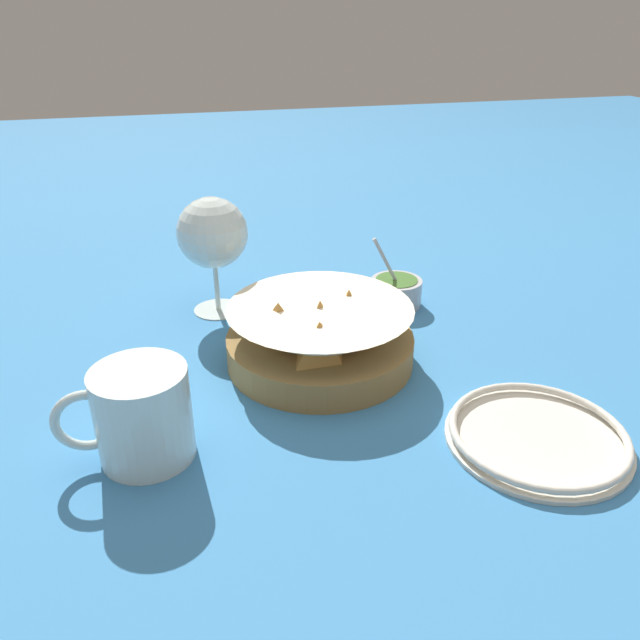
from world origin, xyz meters
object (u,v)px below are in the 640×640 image
object	(u,v)px
side_plate	(538,435)
sauce_cup	(396,291)
wine_glass	(213,236)
food_basket	(321,338)
beer_mug	(142,417)

from	to	relation	value
side_plate	sauce_cup	bearing A→B (deg)	-86.24
wine_glass	side_plate	world-z (taller)	wine_glass
food_basket	beer_mug	size ratio (longest dim) A/B	1.76
sauce_cup	wine_glass	xyz separation A→B (m)	(0.25, -0.05, 0.09)
food_basket	sauce_cup	size ratio (longest dim) A/B	2.14
food_basket	wine_glass	bearing A→B (deg)	-59.57
wine_glass	side_plate	bearing A→B (deg)	125.49
wine_glass	sauce_cup	bearing A→B (deg)	169.27
sauce_cup	side_plate	world-z (taller)	sauce_cup
food_basket	beer_mug	distance (m)	0.24
sauce_cup	side_plate	xyz separation A→B (m)	(-0.02, 0.33, -0.01)
food_basket	beer_mug	world-z (taller)	beer_mug
food_basket	side_plate	xyz separation A→B (m)	(-0.17, 0.20, -0.03)
sauce_cup	wine_glass	size ratio (longest dim) A/B	0.64
sauce_cup	wine_glass	bearing A→B (deg)	-10.73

